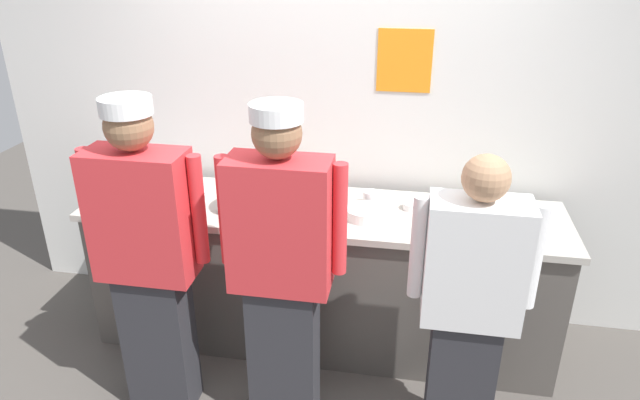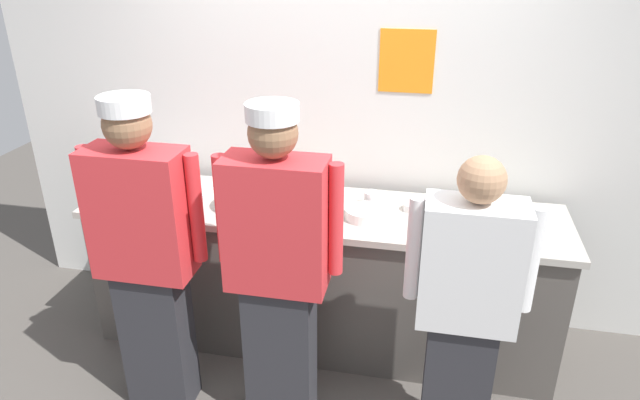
{
  "view_description": "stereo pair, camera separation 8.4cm",
  "coord_description": "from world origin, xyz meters",
  "px_view_note": "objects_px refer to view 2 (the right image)",
  "views": [
    {
      "loc": [
        0.52,
        -2.63,
        2.38
      ],
      "look_at": [
        -0.0,
        0.33,
        1.0
      ],
      "focal_mm": 31.93,
      "sensor_mm": 36.0,
      "label": 1
    },
    {
      "loc": [
        0.6,
        -2.61,
        2.38
      ],
      "look_at": [
        -0.0,
        0.33,
        1.0
      ],
      "focal_mm": 31.93,
      "sensor_mm": 36.0,
      "label": 2
    }
  ],
  "objects_px": {
    "chef_far_right": "(465,308)",
    "ramekin_red_sauce": "(524,219)",
    "mixing_bowl_steel": "(245,199)",
    "chef_near_left": "(146,254)",
    "squeeze_bottle_primary": "(481,197)",
    "ramekin_green_sauce": "(285,214)",
    "sheet_tray": "(165,193)",
    "squeeze_bottle_secondary": "(282,177)",
    "ramekin_orange_sauce": "(434,219)",
    "deli_cup": "(371,199)",
    "ramekin_yellow_sauce": "(412,207)",
    "plate_stack_front": "(365,214)",
    "chef_center": "(278,266)"
  },
  "relations": [
    {
      "from": "squeeze_bottle_primary",
      "to": "ramekin_red_sauce",
      "type": "relative_size",
      "value": 1.89
    },
    {
      "from": "chef_near_left",
      "to": "chef_center",
      "type": "height_order",
      "value": "chef_near_left"
    },
    {
      "from": "plate_stack_front",
      "to": "ramekin_yellow_sauce",
      "type": "xyz_separation_m",
      "value": [
        0.26,
        0.16,
        -0.01
      ]
    },
    {
      "from": "chef_near_left",
      "to": "ramekin_orange_sauce",
      "type": "xyz_separation_m",
      "value": [
        1.42,
        0.65,
        0.02
      ]
    },
    {
      "from": "ramekin_orange_sauce",
      "to": "deli_cup",
      "type": "xyz_separation_m",
      "value": [
        -0.38,
        0.16,
        0.02
      ]
    },
    {
      "from": "chef_near_left",
      "to": "ramekin_red_sauce",
      "type": "xyz_separation_m",
      "value": [
        1.91,
        0.76,
        0.02
      ]
    },
    {
      "from": "ramekin_green_sauce",
      "to": "chef_far_right",
      "type": "bearing_deg",
      "value": -28.4
    },
    {
      "from": "ramekin_red_sauce",
      "to": "plate_stack_front",
      "type": "bearing_deg",
      "value": -171.61
    },
    {
      "from": "squeeze_bottle_primary",
      "to": "ramekin_red_sauce",
      "type": "xyz_separation_m",
      "value": [
        0.24,
        -0.1,
        -0.07
      ]
    },
    {
      "from": "ramekin_red_sauce",
      "to": "deli_cup",
      "type": "relative_size",
      "value": 1.13
    },
    {
      "from": "sheet_tray",
      "to": "ramekin_green_sauce",
      "type": "bearing_deg",
      "value": -11.23
    },
    {
      "from": "chef_near_left",
      "to": "chef_center",
      "type": "distance_m",
      "value": 0.68
    },
    {
      "from": "ramekin_green_sauce",
      "to": "plate_stack_front",
      "type": "bearing_deg",
      "value": 10.35
    },
    {
      "from": "chef_far_right",
      "to": "squeeze_bottle_primary",
      "type": "distance_m",
      "value": 0.88
    },
    {
      "from": "ramekin_red_sauce",
      "to": "squeeze_bottle_primary",
      "type": "bearing_deg",
      "value": 156.86
    },
    {
      "from": "deli_cup",
      "to": "ramekin_red_sauce",
      "type": "bearing_deg",
      "value": -3.32
    },
    {
      "from": "chef_near_left",
      "to": "chef_far_right",
      "type": "relative_size",
      "value": 1.11
    },
    {
      "from": "chef_far_right",
      "to": "squeeze_bottle_primary",
      "type": "bearing_deg",
      "value": 83.96
    },
    {
      "from": "sheet_tray",
      "to": "squeeze_bottle_primary",
      "type": "height_order",
      "value": "squeeze_bottle_primary"
    },
    {
      "from": "squeeze_bottle_secondary",
      "to": "ramekin_orange_sauce",
      "type": "height_order",
      "value": "squeeze_bottle_secondary"
    },
    {
      "from": "squeeze_bottle_primary",
      "to": "plate_stack_front",
      "type": "bearing_deg",
      "value": -160.27
    },
    {
      "from": "chef_near_left",
      "to": "chef_center",
      "type": "bearing_deg",
      "value": 1.56
    },
    {
      "from": "sheet_tray",
      "to": "squeeze_bottle_primary",
      "type": "xyz_separation_m",
      "value": [
        1.91,
        0.15,
        0.08
      ]
    },
    {
      "from": "squeeze_bottle_secondary",
      "to": "deli_cup",
      "type": "distance_m",
      "value": 0.58
    },
    {
      "from": "ramekin_orange_sauce",
      "to": "deli_cup",
      "type": "bearing_deg",
      "value": 157.23
    },
    {
      "from": "squeeze_bottle_secondary",
      "to": "ramekin_orange_sauce",
      "type": "xyz_separation_m",
      "value": [
        0.95,
        -0.25,
        -0.07
      ]
    },
    {
      "from": "sheet_tray",
      "to": "ramekin_yellow_sauce",
      "type": "relative_size",
      "value": 4.96
    },
    {
      "from": "chef_near_left",
      "to": "ramekin_yellow_sauce",
      "type": "relative_size",
      "value": 16.76
    },
    {
      "from": "mixing_bowl_steel",
      "to": "ramekin_red_sauce",
      "type": "relative_size",
      "value": 3.03
    },
    {
      "from": "chef_near_left",
      "to": "mixing_bowl_steel",
      "type": "distance_m",
      "value": 0.7
    },
    {
      "from": "sheet_tray",
      "to": "ramekin_orange_sauce",
      "type": "height_order",
      "value": "ramekin_orange_sauce"
    },
    {
      "from": "chef_far_right",
      "to": "ramekin_red_sauce",
      "type": "bearing_deg",
      "value": 66.56
    },
    {
      "from": "chef_center",
      "to": "deli_cup",
      "type": "relative_size",
      "value": 19.39
    },
    {
      "from": "ramekin_yellow_sauce",
      "to": "sheet_tray",
      "type": "bearing_deg",
      "value": -176.91
    },
    {
      "from": "chef_near_left",
      "to": "squeeze_bottle_primary",
      "type": "distance_m",
      "value": 1.89
    },
    {
      "from": "chef_center",
      "to": "deli_cup",
      "type": "xyz_separation_m",
      "value": [
        0.36,
        0.79,
        0.04
      ]
    },
    {
      "from": "chef_center",
      "to": "deli_cup",
      "type": "bearing_deg",
      "value": 65.79
    },
    {
      "from": "ramekin_red_sauce",
      "to": "sheet_tray",
      "type": "bearing_deg",
      "value": -178.63
    },
    {
      "from": "chef_near_left",
      "to": "squeeze_bottle_primary",
      "type": "relative_size",
      "value": 9.12
    },
    {
      "from": "squeeze_bottle_primary",
      "to": "squeeze_bottle_secondary",
      "type": "bearing_deg",
      "value": 178.16
    },
    {
      "from": "chef_near_left",
      "to": "ramekin_green_sauce",
      "type": "relative_size",
      "value": 18.2
    },
    {
      "from": "mixing_bowl_steel",
      "to": "ramekin_green_sauce",
      "type": "xyz_separation_m",
      "value": [
        0.26,
        -0.07,
        -0.04
      ]
    },
    {
      "from": "chef_center",
      "to": "squeeze_bottle_primary",
      "type": "relative_size",
      "value": 9.11
    },
    {
      "from": "ramekin_orange_sauce",
      "to": "plate_stack_front",
      "type": "bearing_deg",
      "value": -176.66
    },
    {
      "from": "squeeze_bottle_primary",
      "to": "ramekin_green_sauce",
      "type": "xyz_separation_m",
      "value": [
        -1.1,
        -0.31,
        -0.07
      ]
    },
    {
      "from": "squeeze_bottle_secondary",
      "to": "chef_center",
      "type": "bearing_deg",
      "value": -76.48
    },
    {
      "from": "mixing_bowl_steel",
      "to": "squeeze_bottle_secondary",
      "type": "relative_size",
      "value": 1.47
    },
    {
      "from": "chef_center",
      "to": "ramekin_orange_sauce",
      "type": "xyz_separation_m",
      "value": [
        0.73,
        0.64,
        0.02
      ]
    },
    {
      "from": "chef_far_right",
      "to": "ramekin_green_sauce",
      "type": "relative_size",
      "value": 16.41
    },
    {
      "from": "ramekin_yellow_sauce",
      "to": "deli_cup",
      "type": "relative_size",
      "value": 1.16
    }
  ]
}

